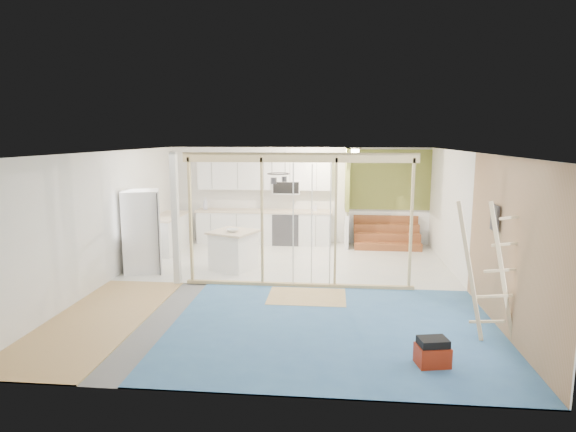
# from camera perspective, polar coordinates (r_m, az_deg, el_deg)

# --- Properties ---
(room) EXTENTS (7.01, 8.01, 2.61)m
(room) POSITION_cam_1_polar(r_m,az_deg,el_deg) (9.14, -0.62, -0.58)
(room) COLOR slate
(room) RESTS_ON ground
(floor_overlays) EXTENTS (7.00, 8.00, 0.03)m
(floor_overlays) POSITION_cam_1_polar(r_m,az_deg,el_deg) (9.50, -0.12, -8.21)
(floor_overlays) COLOR silver
(floor_overlays) RESTS_ON room
(stud_frame) EXTENTS (4.66, 0.14, 2.60)m
(stud_frame) POSITION_cam_1_polar(r_m,az_deg,el_deg) (9.13, -2.31, 1.34)
(stud_frame) COLOR #CEBF7E
(stud_frame) RESTS_ON room
(base_cabinets) EXTENTS (4.45, 2.24, 0.93)m
(base_cabinets) POSITION_cam_1_polar(r_m,az_deg,el_deg) (12.81, -6.18, -1.53)
(base_cabinets) COLOR white
(base_cabinets) RESTS_ON room
(upper_cabinets) EXTENTS (3.60, 0.41, 0.85)m
(upper_cabinets) POSITION_cam_1_polar(r_m,az_deg,el_deg) (12.94, -2.53, 4.68)
(upper_cabinets) COLOR white
(upper_cabinets) RESTS_ON room
(green_partition) EXTENTS (2.25, 1.51, 2.60)m
(green_partition) POSITION_cam_1_polar(r_m,az_deg,el_deg) (12.80, 10.28, 0.54)
(green_partition) COLOR olive
(green_partition) RESTS_ON room
(pot_rack) EXTENTS (0.52, 0.52, 0.72)m
(pot_rack) POSITION_cam_1_polar(r_m,az_deg,el_deg) (10.95, -1.17, 4.75)
(pot_rack) COLOR black
(pot_rack) RESTS_ON room
(sheathing_panel) EXTENTS (0.02, 4.00, 2.60)m
(sheathing_panel) POSITION_cam_1_polar(r_m,az_deg,el_deg) (7.56, 24.87, -3.58)
(sheathing_panel) COLOR tan
(sheathing_panel) RESTS_ON room
(electrical_panel) EXTENTS (0.04, 0.30, 0.40)m
(electrical_panel) POSITION_cam_1_polar(r_m,az_deg,el_deg) (8.04, 23.31, -0.21)
(electrical_panel) COLOR #3C3C41
(electrical_panel) RESTS_ON room
(ceiling_light) EXTENTS (0.32, 0.32, 0.08)m
(ceiling_light) POSITION_cam_1_polar(r_m,az_deg,el_deg) (11.96, 7.66, 7.67)
(ceiling_light) COLOR #FFEABF
(ceiling_light) RESTS_ON room
(fridge) EXTENTS (0.98, 0.95, 1.76)m
(fridge) POSITION_cam_1_polar(r_m,az_deg,el_deg) (10.74, -16.89, -1.76)
(fridge) COLOR white
(fridge) RESTS_ON room
(island) EXTENTS (1.16, 1.16, 0.87)m
(island) POSITION_cam_1_polar(r_m,az_deg,el_deg) (10.57, -6.46, -4.08)
(island) COLOR white
(island) RESTS_ON room
(bowl) EXTENTS (0.30, 0.30, 0.07)m
(bowl) POSITION_cam_1_polar(r_m,az_deg,el_deg) (10.36, -6.59, -1.71)
(bowl) COLOR silver
(bowl) RESTS_ON island
(soap_bottle_a) EXTENTS (0.16, 0.17, 0.33)m
(soap_bottle_a) POSITION_cam_1_polar(r_m,az_deg,el_deg) (13.19, -9.77, 1.48)
(soap_bottle_a) COLOR silver
(soap_bottle_a) RESTS_ON base_cabinets
(soap_bottle_b) EXTENTS (0.11, 0.11, 0.21)m
(soap_bottle_b) POSITION_cam_1_polar(r_m,az_deg,el_deg) (12.78, 3.26, 1.07)
(soap_bottle_b) COLOR silver
(soap_bottle_b) RESTS_ON base_cabinets
(toolbox) EXTENTS (0.45, 0.37, 0.38)m
(toolbox) POSITION_cam_1_polar(r_m,az_deg,el_deg) (6.58, 16.75, -15.28)
(toolbox) COLOR maroon
(toolbox) RESTS_ON room
(ladder) EXTENTS (1.04, 0.23, 1.98)m
(ladder) POSITION_cam_1_polar(r_m,az_deg,el_deg) (7.36, 22.84, -6.07)
(ladder) COLOR beige
(ladder) RESTS_ON room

